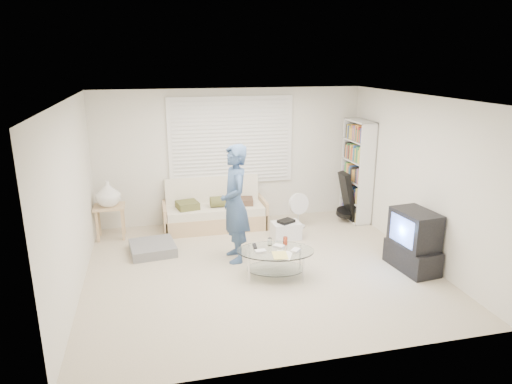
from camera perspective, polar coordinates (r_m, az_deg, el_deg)
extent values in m
plane|color=tan|center=(6.89, 0.43, -9.53)|extent=(5.00, 5.00, 0.00)
cube|color=silver|center=(8.59, -3.12, 4.50)|extent=(5.00, 0.02, 2.50)
cube|color=silver|center=(4.42, 7.44, -7.27)|extent=(5.00, 0.02, 2.50)
cube|color=silver|center=(6.36, -22.01, -0.94)|extent=(0.02, 4.50, 2.50)
cube|color=silver|center=(7.43, 19.54, 1.69)|extent=(0.02, 4.50, 2.50)
cube|color=white|center=(6.22, 0.48, 11.66)|extent=(5.00, 4.50, 0.02)
cube|color=white|center=(8.50, -3.11, 6.44)|extent=(2.32, 0.06, 1.62)
cube|color=black|center=(8.49, -3.10, 6.43)|extent=(2.20, 0.01, 1.50)
cube|color=silver|center=(8.46, -3.07, 6.40)|extent=(2.16, 0.04, 1.50)
cube|color=silver|center=(8.48, -3.09, 6.42)|extent=(2.32, 0.08, 1.62)
cube|color=tan|center=(8.43, -5.13, -3.58)|extent=(1.81, 0.72, 0.29)
cube|color=beige|center=(8.34, -5.14, -2.23)|extent=(1.73, 0.67, 0.14)
cube|color=beige|center=(8.55, -5.49, 0.13)|extent=(1.73, 0.20, 0.55)
cube|color=tan|center=(8.33, -11.31, -3.31)|extent=(0.05, 0.72, 0.51)
cube|color=tan|center=(8.56, 0.85, -2.44)|extent=(0.05, 0.72, 0.51)
cube|color=brown|center=(8.22, -8.57, -1.64)|extent=(0.43, 0.43, 0.13)
cylinder|color=brown|center=(8.25, -4.18, -1.16)|extent=(0.45, 0.20, 0.20)
cube|color=#433221|center=(8.39, -1.50, -1.15)|extent=(0.38, 0.38, 0.11)
cube|color=slate|center=(7.58, -12.79, -6.84)|extent=(0.77, 0.77, 0.16)
cube|color=tan|center=(8.21, -17.87, -1.77)|extent=(0.52, 0.41, 0.04)
cube|color=tan|center=(8.17, -19.21, -4.12)|extent=(0.04, 0.04, 0.56)
cube|color=tan|center=(8.14, -16.32, -3.95)|extent=(0.04, 0.04, 0.56)
cube|color=tan|center=(8.47, -19.02, -3.40)|extent=(0.04, 0.04, 0.56)
cube|color=tan|center=(8.43, -16.23, -3.23)|extent=(0.04, 0.04, 0.56)
imported|color=white|center=(8.14, -18.02, -0.18)|extent=(0.42, 0.42, 0.43)
cube|color=white|center=(8.87, 12.55, 2.58)|extent=(0.30, 0.81, 1.92)
cube|color=black|center=(8.81, 11.41, -0.56)|extent=(0.32, 0.34, 0.95)
cylinder|color=black|center=(8.89, 11.08, -2.53)|extent=(0.34, 0.35, 0.17)
cylinder|color=white|center=(8.53, 5.25, -4.27)|extent=(0.27, 0.27, 0.03)
cylinder|color=white|center=(8.47, 5.28, -3.19)|extent=(0.04, 0.04, 0.34)
cylinder|color=white|center=(8.38, 5.33, -1.40)|extent=(0.41, 0.22, 0.40)
cylinder|color=white|center=(8.38, 5.33, -1.40)|extent=(0.12, 0.09, 0.10)
cube|color=white|center=(7.95, 3.77, -4.80)|extent=(0.49, 0.36, 0.29)
cube|color=black|center=(7.89, 3.79, -3.66)|extent=(0.33, 0.29, 0.05)
cube|color=black|center=(7.20, 18.91, -7.71)|extent=(0.53, 0.87, 0.37)
cube|color=black|center=(7.03, 19.25, -4.35)|extent=(0.53, 0.74, 0.53)
cube|color=#688BFB|center=(6.90, 17.81, -4.60)|extent=(0.08, 0.53, 0.41)
ellipsoid|color=silver|center=(6.51, 2.48, -7.35)|extent=(1.21, 0.92, 0.02)
ellipsoid|color=silver|center=(6.62, 2.45, -9.54)|extent=(0.93, 0.70, 0.01)
cylinder|color=silver|center=(6.39, -0.87, -9.85)|extent=(0.03, 0.03, 0.38)
cylinder|color=silver|center=(6.43, 5.94, -9.79)|extent=(0.03, 0.03, 0.38)
cylinder|color=silver|center=(6.78, -0.83, -8.23)|extent=(0.03, 0.03, 0.38)
cylinder|color=silver|center=(6.82, 5.56, -8.18)|extent=(0.03, 0.03, 0.38)
cube|color=white|center=(6.42, 0.56, -7.43)|extent=(0.15, 0.10, 0.04)
cube|color=white|center=(6.59, 2.87, -6.79)|extent=(0.18, 0.17, 0.04)
cube|color=white|center=(6.47, 4.97, -7.28)|extent=(0.17, 0.18, 0.04)
cylinder|color=silver|center=(6.64, 1.73, -6.23)|extent=(0.06, 0.06, 0.11)
cylinder|color=#B34127|center=(6.67, 3.69, -6.12)|extent=(0.07, 0.07, 0.12)
cube|color=black|center=(6.60, -0.16, -6.78)|extent=(0.06, 0.17, 0.02)
cube|color=white|center=(6.35, 3.45, -7.88)|extent=(0.32, 0.36, 0.01)
cube|color=#DDCD61|center=(6.32, 3.02, -7.89)|extent=(0.23, 0.29, 0.01)
imported|color=navy|center=(6.88, -2.67, -1.48)|extent=(0.46, 0.68, 1.81)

